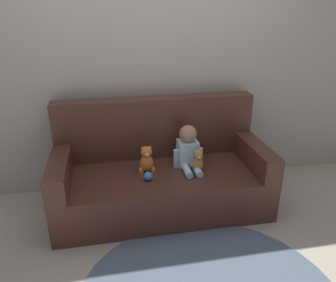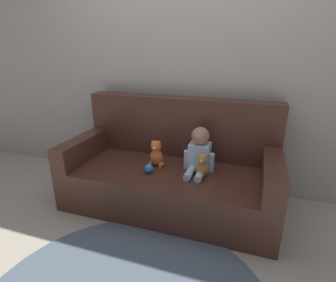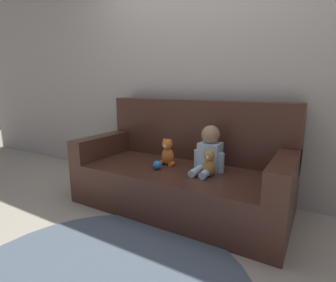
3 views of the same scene
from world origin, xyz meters
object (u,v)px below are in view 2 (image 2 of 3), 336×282
person_baby (199,153)px  plush_toy_side (156,154)px  couch (172,170)px  teddy_bear_brown (202,166)px  toy_ball (149,169)px

person_baby → plush_toy_side: size_ratio=1.59×
couch → plush_toy_side: size_ratio=7.71×
teddy_bear_brown → toy_ball: (-0.46, -0.07, -0.07)m
plush_toy_side → person_baby: bearing=6.0°
couch → person_baby: 0.35m
person_baby → toy_ball: (-0.41, -0.20, -0.13)m
couch → plush_toy_side: couch is taller
toy_ball → plush_toy_side: bearing=86.7°
person_baby → plush_toy_side: person_baby is taller
couch → teddy_bear_brown: size_ratio=8.82×
teddy_bear_brown → plush_toy_side: bearing=168.3°
couch → person_baby: size_ratio=4.85×
teddy_bear_brown → plush_toy_side: (-0.45, 0.09, 0.01)m
couch → toy_ball: (-0.14, -0.23, 0.10)m
couch → toy_ball: 0.29m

